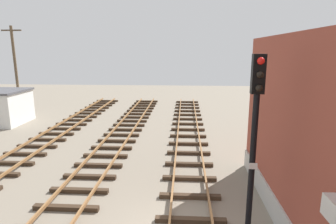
{
  "coord_description": "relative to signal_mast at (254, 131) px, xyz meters",
  "views": [
    {
      "loc": [
        0.34,
        -7.96,
        5.9
      ],
      "look_at": [
        -0.8,
        10.8,
        1.76
      ],
      "focal_mm": 29.98,
      "sensor_mm": 36.0,
      "label": 1
    }
  ],
  "objects": [
    {
      "name": "utility_pole_far",
      "position": [
        -17.3,
        16.7,
        0.58
      ],
      "size": [
        1.8,
        0.24,
        8.02
      ],
      "color": "brown",
      "rests_on": "ground"
    },
    {
      "name": "control_hut",
      "position": [
        -16.63,
        13.67,
        -2.24
      ],
      "size": [
        3.0,
        3.8,
        2.76
      ],
      "color": "silver",
      "rests_on": "ground"
    },
    {
      "name": "signal_mast",
      "position": [
        0.0,
        0.0,
        0.0
      ],
      "size": [
        0.36,
        0.4,
        5.81
      ],
      "color": "black",
      "rests_on": "ground"
    }
  ]
}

